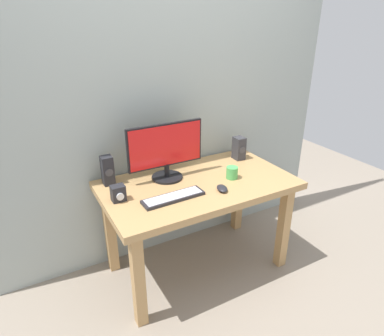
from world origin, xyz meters
name	(u,v)px	position (x,y,z in m)	size (l,w,h in m)	color
ground_plane	(197,265)	(0.00, 0.00, 0.00)	(6.00, 6.00, 0.00)	gray
wall_back	(169,64)	(0.00, 0.42, 1.50)	(2.87, 0.04, 3.00)	#9EA8A3
desk	(198,195)	(0.00, 0.00, 0.64)	(1.35, 0.77, 0.75)	tan
monitor	(166,150)	(-0.16, 0.17, 0.96)	(0.56, 0.22, 0.41)	black
keyboard_primary	(173,197)	(-0.26, -0.13, 0.76)	(0.42, 0.13, 0.02)	#232328
mouse	(222,188)	(0.08, -0.19, 0.76)	(0.07, 0.11, 0.03)	#232328
speaker_right	(239,148)	(0.50, 0.21, 0.84)	(0.08, 0.10, 0.18)	#333338
speaker_left	(108,170)	(-0.56, 0.28, 0.85)	(0.08, 0.08, 0.21)	#232328
audio_controller	(118,193)	(-0.57, 0.02, 0.80)	(0.09, 0.08, 0.10)	#232328
coffee_mug	(232,173)	(0.25, -0.06, 0.79)	(0.08, 0.08, 0.09)	#4CB259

